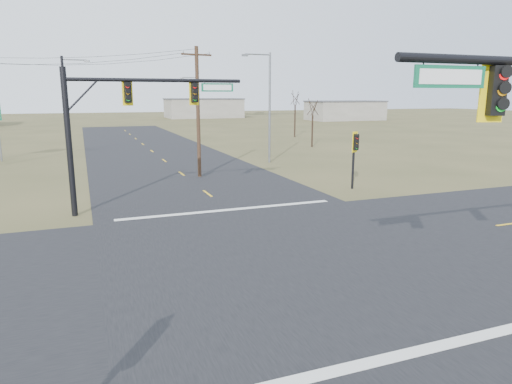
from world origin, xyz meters
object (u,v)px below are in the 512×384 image
streetlight_a (267,102)px  bare_tree_d (295,98)px  utility_pole_near (198,111)px  mast_arm_far (126,110)px  pedestal_signal_ne (355,146)px  streetlight_c (68,101)px  bare_tree_c (313,107)px  streetlight_b (196,103)px

streetlight_a → bare_tree_d: 26.95m
utility_pole_near → bare_tree_d: utility_pole_near is taller
utility_pole_near → streetlight_a: 9.28m
mast_arm_far → pedestal_signal_ne: 14.66m
pedestal_signal_ne → streetlight_c: bearing=99.4°
streetlight_a → streetlight_c: (-17.04, 12.80, 0.02)m
streetlight_c → pedestal_signal_ne: bearing=-35.3°
bare_tree_c → bare_tree_d: (3.90, 12.95, 1.03)m
mast_arm_far → pedestal_signal_ne: (14.42, 0.74, -2.54)m
streetlight_b → bare_tree_c: size_ratio=1.45×
bare_tree_d → utility_pole_near: bearing=-127.4°
utility_pole_near → streetlight_a: bearing=33.7°
mast_arm_far → streetlight_a: bearing=31.6°
pedestal_signal_ne → bare_tree_d: 38.89m
mast_arm_far → bare_tree_d: 46.32m
pedestal_signal_ne → mast_arm_far: bearing=158.2°
mast_arm_far → bare_tree_d: bearing=39.2°
bare_tree_c → streetlight_b: bearing=120.1°
streetlight_a → streetlight_c: streetlight_c is taller
streetlight_a → bare_tree_c: size_ratio=1.62×
streetlight_b → bare_tree_c: 20.01m
pedestal_signal_ne → bare_tree_c: 25.36m
streetlight_b → streetlight_c: bearing=-117.8°
utility_pole_near → bare_tree_d: (21.59, 28.24, 0.81)m
streetlight_a → streetlight_b: 27.47m
mast_arm_far → streetlight_a: 19.67m
streetlight_a → pedestal_signal_ne: bearing=-83.6°
pedestal_signal_ne → bare_tree_c: (9.26, 23.53, 1.92)m
utility_pole_near → streetlight_a: size_ratio=0.98×
streetlight_c → bare_tree_d: streetlight_c is taller
streetlight_b → bare_tree_d: 14.62m
streetlight_b → bare_tree_c: streetlight_b is taller
streetlight_a → bare_tree_d: streetlight_a is taller
utility_pole_near → bare_tree_c: (17.69, 15.29, -0.23)m
pedestal_signal_ne → streetlight_c: (-17.77, 26.19, 2.70)m
utility_pole_near → streetlight_a: (7.70, 5.14, 0.53)m
pedestal_signal_ne → bare_tree_c: bearing=43.8°
mast_arm_far → pedestal_signal_ne: size_ratio=2.41×
utility_pole_near → bare_tree_c: 23.38m
utility_pole_near → streetlight_c: (-9.34, 17.94, 0.55)m
streetlight_a → bare_tree_c: 14.26m
streetlight_a → streetlight_b: (-0.04, 27.46, -0.57)m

